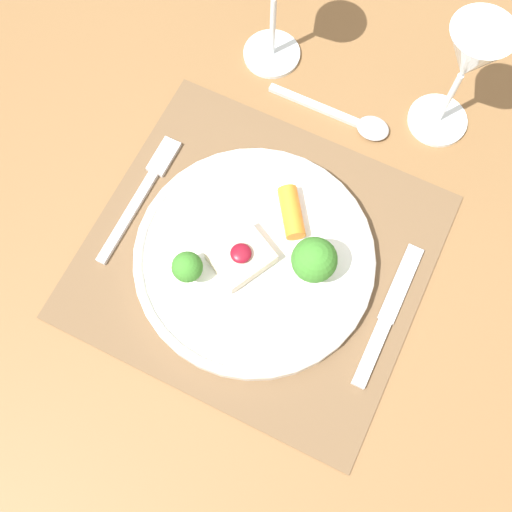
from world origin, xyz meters
The scene contains 8 objects.
ground_plane centered at (0.00, 0.00, 0.00)m, with size 8.00×8.00×0.00m, color #4C4742.
dining_table centered at (0.00, 0.00, 0.66)m, with size 1.35×1.10×0.75m.
placemat centered at (0.00, 0.00, 0.75)m, with size 0.41×0.37×0.00m, color brown.
dinner_plate centered at (0.00, -0.01, 0.77)m, with size 0.29×0.29×0.08m.
fork centered at (-0.17, 0.01, 0.76)m, with size 0.02×0.19×0.01m.
knife centered at (0.17, -0.01, 0.76)m, with size 0.02×0.19×0.01m.
spoon centered at (0.03, 0.23, 0.75)m, with size 0.17×0.04×0.01m.
wine_glass_near centered at (0.13, 0.28, 0.88)m, with size 0.08×0.08×0.18m.
Camera 1 is at (0.10, -0.22, 1.45)m, focal length 42.00 mm.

